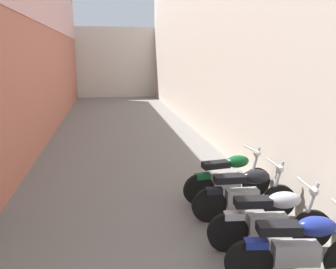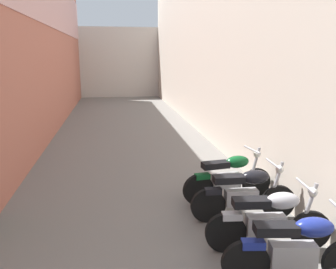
{
  "view_description": "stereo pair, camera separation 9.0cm",
  "coord_description": "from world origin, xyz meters",
  "px_view_note": "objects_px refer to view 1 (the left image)",
  "views": [
    {
      "loc": [
        -0.6,
        0.14,
        2.8
      ],
      "look_at": [
        0.58,
        6.95,
        1.21
      ],
      "focal_mm": 37.09,
      "sensor_mm": 36.0,
      "label": 1
    },
    {
      "loc": [
        -0.51,
        0.13,
        2.8
      ],
      "look_at": [
        0.58,
        6.95,
        1.21
      ],
      "focal_mm": 37.09,
      "sensor_mm": 36.0,
      "label": 2
    }
  ],
  "objects_px": {
    "motorcycle_sixth": "(246,192)",
    "motorcycle_seventh": "(229,176)",
    "motorcycle_fourth": "(301,247)",
    "motorcycle_fifth": "(272,218)"
  },
  "relations": [
    {
      "from": "motorcycle_sixth",
      "to": "motorcycle_seventh",
      "type": "relative_size",
      "value": 1.0
    },
    {
      "from": "motorcycle_fourth",
      "to": "motorcycle_seventh",
      "type": "xyz_separation_m",
      "value": [
        0.0,
        2.6,
        0.0
      ]
    },
    {
      "from": "motorcycle_fourth",
      "to": "motorcycle_seventh",
      "type": "distance_m",
      "value": 2.6
    },
    {
      "from": "motorcycle_seventh",
      "to": "motorcycle_fifth",
      "type": "bearing_deg",
      "value": -90.0
    },
    {
      "from": "motorcycle_fifth",
      "to": "motorcycle_sixth",
      "type": "relative_size",
      "value": 1.0
    },
    {
      "from": "motorcycle_seventh",
      "to": "motorcycle_fourth",
      "type": "bearing_deg",
      "value": -90.0
    },
    {
      "from": "motorcycle_fifth",
      "to": "motorcycle_sixth",
      "type": "height_order",
      "value": "same"
    },
    {
      "from": "motorcycle_fifth",
      "to": "motorcycle_seventh",
      "type": "height_order",
      "value": "same"
    },
    {
      "from": "motorcycle_fourth",
      "to": "motorcycle_sixth",
      "type": "bearing_deg",
      "value": 90.0
    },
    {
      "from": "motorcycle_seventh",
      "to": "motorcycle_sixth",
      "type": "bearing_deg",
      "value": -89.99
    }
  ]
}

